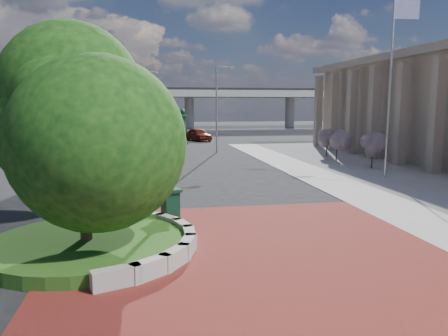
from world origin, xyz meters
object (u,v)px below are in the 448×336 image
Objects in this scene: flagpole_b at (390,86)px; post_clock at (170,155)px; parked_car at (198,134)px; street_lamp_near at (219,102)px; street_lamp_far at (147,100)px.

post_clock is at bearing -149.41° from flagpole_b.
parked_car is at bearing 81.74° from post_clock.
flagpole_b is at bearing -64.89° from street_lamp_near.
post_clock is at bearing -88.97° from street_lamp_far.
post_clock is at bearing -118.40° from parked_car.
street_lamp_far is at bearing 153.21° from parked_car.
flagpole_b reaches higher than street_lamp_near.
parked_car is 0.43× the size of flagpole_b.
street_lamp_far reaches higher than street_lamp_near.
street_lamp_far is at bearing 114.77° from flagpole_b.
street_lamp_far is at bearing 91.03° from post_clock.
post_clock reaches higher than parked_car.
street_lamp_near is at bearing -65.61° from street_lamp_far.
parked_car is at bearing 91.38° from street_lamp_near.
street_lamp_near is at bearing -108.76° from parked_car.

